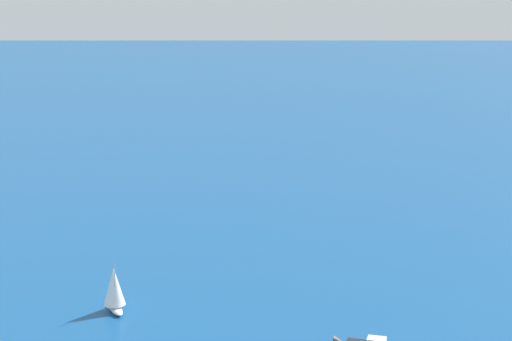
% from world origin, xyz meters
% --- Properties ---
extents(sailboat_trailing, '(6.99, 5.99, 9.33)m').
position_xyz_m(sailboat_trailing, '(28.30, 33.36, 4.26)').
color(sailboat_trailing, white).
rests_on(sailboat_trailing, ground_plane).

